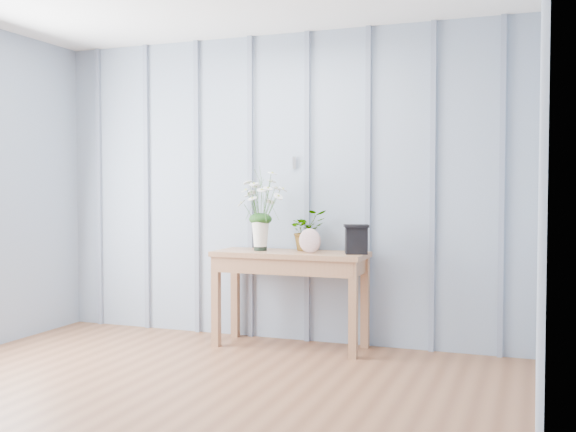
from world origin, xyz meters
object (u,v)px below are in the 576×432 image
at_px(felt_disc_vessel, 310,241).
at_px(carved_box, 356,239).
at_px(daisy_vase, 260,199).
at_px(sideboard, 290,266).

height_order(felt_disc_vessel, carved_box, carved_box).
height_order(daisy_vase, felt_disc_vessel, daisy_vase).
distance_m(felt_disc_vessel, carved_box, 0.35).
distance_m(sideboard, felt_disc_vessel, 0.28).
bearing_deg(daisy_vase, felt_disc_vessel, -7.42).
bearing_deg(carved_box, felt_disc_vessel, -170.98).
distance_m(sideboard, carved_box, 0.58).
bearing_deg(carved_box, sideboard, 179.60).
relative_size(daisy_vase, carved_box, 2.92).
xyz_separation_m(sideboard, daisy_vase, (-0.25, -0.00, 0.52)).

